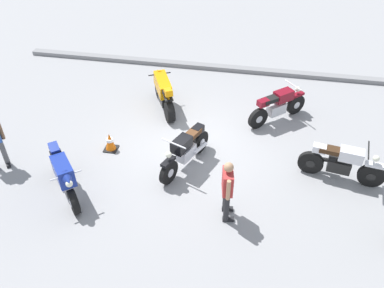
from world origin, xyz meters
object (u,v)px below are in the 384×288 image
(motorcycle_silver_cruiser, at_px, (342,163))
(person_in_red_shirt, at_px, (227,188))
(motorcycle_black_cruiser, at_px, (186,150))
(motorcycle_blue_sportbike, at_px, (64,175))
(traffic_cone, at_px, (110,142))
(motorcycle_maroon_cruiser, at_px, (278,106))
(motorcycle_orange_sportbike, at_px, (164,92))

(motorcycle_silver_cruiser, bearing_deg, person_in_red_shirt, -137.35)
(motorcycle_black_cruiser, bearing_deg, motorcycle_blue_sportbike, -37.13)
(motorcycle_black_cruiser, xyz_separation_m, traffic_cone, (-2.16, 0.30, -0.26))
(motorcycle_maroon_cruiser, xyz_separation_m, person_in_red_shirt, (-1.07, -4.04, 0.37))
(person_in_red_shirt, bearing_deg, motorcycle_silver_cruiser, 23.78)
(motorcycle_maroon_cruiser, distance_m, motorcycle_orange_sportbike, 3.47)
(motorcycle_silver_cruiser, height_order, person_in_red_shirt, person_in_red_shirt)
(motorcycle_maroon_cruiser, xyz_separation_m, motorcycle_silver_cruiser, (1.59, -2.30, 0.00))
(motorcycle_maroon_cruiser, relative_size, motorcycle_black_cruiser, 0.84)
(motorcycle_silver_cruiser, xyz_separation_m, traffic_cone, (-6.04, 0.09, -0.26))
(motorcycle_maroon_cruiser, height_order, motorcycle_blue_sportbike, motorcycle_blue_sportbike)
(motorcycle_orange_sportbike, relative_size, person_in_red_shirt, 1.15)
(motorcycle_orange_sportbike, bearing_deg, motorcycle_blue_sportbike, 133.07)
(motorcycle_blue_sportbike, distance_m, motorcycle_black_cruiser, 3.03)
(motorcycle_blue_sportbike, xyz_separation_m, traffic_cone, (0.47, 1.79, -0.33))
(motorcycle_blue_sportbike, height_order, person_in_red_shirt, person_in_red_shirt)
(motorcycle_black_cruiser, bearing_deg, motorcycle_maroon_cruiser, 160.86)
(motorcycle_orange_sportbike, distance_m, person_in_red_shirt, 4.73)
(person_in_red_shirt, bearing_deg, motorcycle_orange_sportbike, 111.19)
(motorcycle_orange_sportbike, distance_m, traffic_cone, 2.47)
(motorcycle_maroon_cruiser, relative_size, motorcycle_blue_sportbike, 1.01)
(motorcycle_maroon_cruiser, xyz_separation_m, traffic_cone, (-4.45, -2.21, -0.26))
(motorcycle_silver_cruiser, distance_m, traffic_cone, 6.05)
(motorcycle_silver_cruiser, relative_size, motorcycle_orange_sportbike, 1.14)
(motorcycle_silver_cruiser, bearing_deg, motorcycle_maroon_cruiser, 134.13)
(traffic_cone, bearing_deg, person_in_red_shirt, -28.32)
(person_in_red_shirt, bearing_deg, traffic_cone, 142.36)
(motorcycle_blue_sportbike, bearing_deg, motorcycle_black_cruiser, 80.91)
(person_in_red_shirt, distance_m, traffic_cone, 3.89)
(person_in_red_shirt, relative_size, traffic_cone, 3.00)
(motorcycle_black_cruiser, xyz_separation_m, person_in_red_shirt, (1.22, -1.53, 0.37))
(motorcycle_silver_cruiser, relative_size, motorcycle_blue_sportbike, 1.27)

